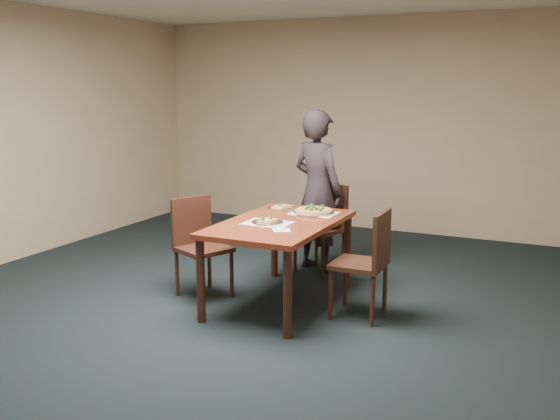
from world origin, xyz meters
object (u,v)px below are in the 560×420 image
at_px(chair_far, 324,222).
at_px(slice_plate_near, 267,222).
at_px(pizza_pan, 314,211).
at_px(diner, 318,191).
at_px(slice_plate_far, 282,207).
at_px(dining_table, 280,231).
at_px(chair_right, 368,258).
at_px(chair_left, 199,241).

relative_size(chair_far, slice_plate_near, 3.25).
xyz_separation_m(pizza_pan, slice_plate_near, (-0.20, -0.56, -0.01)).
bearing_deg(diner, slice_plate_far, 97.83).
xyz_separation_m(dining_table, slice_plate_near, (-0.07, -0.12, 0.11)).
bearing_deg(dining_table, slice_plate_far, 113.51).
height_order(diner, slice_plate_near, diner).
bearing_deg(chair_right, chair_far, -143.87).
distance_m(pizza_pan, slice_plate_near, 0.60).
distance_m(dining_table, chair_right, 0.82).
relative_size(chair_far, chair_left, 1.00).
bearing_deg(pizza_pan, dining_table, -107.22).
distance_m(chair_far, diner, 0.34).
bearing_deg(slice_plate_near, dining_table, 61.12).
bearing_deg(diner, dining_table, 115.59).
xyz_separation_m(chair_left, slice_plate_near, (0.71, -0.01, 0.25)).
xyz_separation_m(dining_table, diner, (-0.09, 1.12, 0.18)).
relative_size(chair_left, slice_plate_far, 3.25).
relative_size(diner, slice_plate_far, 6.01).
xyz_separation_m(chair_far, pizza_pan, (0.15, -0.67, 0.26)).
bearing_deg(slice_plate_near, pizza_pan, 70.16).
bearing_deg(chair_left, slice_plate_far, -16.82).
height_order(dining_table, slice_plate_near, slice_plate_near).
xyz_separation_m(dining_table, slice_plate_far, (-0.23, 0.53, 0.10)).
distance_m(dining_table, diner, 1.14).
distance_m(chair_left, slice_plate_far, 0.87).
relative_size(chair_right, pizza_pan, 2.37).
bearing_deg(chair_far, chair_left, -106.07).
height_order(chair_right, diner, diner).
height_order(chair_left, slice_plate_near, chair_left).
bearing_deg(chair_far, chair_right, -37.77).
distance_m(chair_left, slice_plate_near, 0.75).
bearing_deg(chair_left, chair_far, -8.08).
bearing_deg(dining_table, diner, 94.84).
height_order(slice_plate_near, slice_plate_far, slice_plate_near).
relative_size(dining_table, chair_left, 1.65).
relative_size(dining_table, slice_plate_far, 5.36).
bearing_deg(chair_right, slice_plate_near, -82.74).
relative_size(dining_table, diner, 0.89).
bearing_deg(chair_far, dining_table, -73.34).
relative_size(chair_left, slice_plate_near, 3.25).
xyz_separation_m(diner, pizza_pan, (0.23, -0.68, -0.07)).
relative_size(dining_table, slice_plate_near, 5.36).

